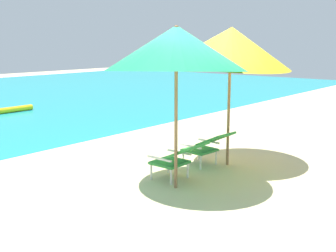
{
  "coord_description": "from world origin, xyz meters",
  "views": [
    {
      "loc": [
        -5.64,
        -4.31,
        2.22
      ],
      "look_at": [
        0.0,
        0.43,
        0.75
      ],
      "focal_mm": 44.97,
      "sensor_mm": 36.0,
      "label": 1
    }
  ],
  "objects_px": {
    "lounge_chair_left": "(178,157)",
    "beach_umbrella_left": "(176,49)",
    "lounge_chair_right": "(207,145)",
    "swim_buoy": "(9,110)",
    "beach_umbrella_right": "(230,47)"
  },
  "relations": [
    {
      "from": "lounge_chair_right",
      "to": "swim_buoy",
      "type": "bearing_deg",
      "value": 84.35
    },
    {
      "from": "swim_buoy",
      "to": "lounge_chair_left",
      "type": "relative_size",
      "value": 1.82
    },
    {
      "from": "swim_buoy",
      "to": "beach_umbrella_left",
      "type": "relative_size",
      "value": 0.54
    },
    {
      "from": "swim_buoy",
      "to": "lounge_chair_right",
      "type": "height_order",
      "value": "lounge_chair_right"
    },
    {
      "from": "lounge_chair_right",
      "to": "beach_umbrella_left",
      "type": "distance_m",
      "value": 2.15
    },
    {
      "from": "lounge_chair_right",
      "to": "beach_umbrella_right",
      "type": "bearing_deg",
      "value": -34.42
    },
    {
      "from": "swim_buoy",
      "to": "lounge_chair_right",
      "type": "xyz_separation_m",
      "value": [
        -0.81,
        -8.23,
        0.31
      ]
    },
    {
      "from": "lounge_chair_left",
      "to": "beach_umbrella_left",
      "type": "bearing_deg",
      "value": -146.73
    },
    {
      "from": "swim_buoy",
      "to": "beach_umbrella_left",
      "type": "xyz_separation_m",
      "value": [
        -2.07,
        -8.52,
        2.03
      ]
    },
    {
      "from": "lounge_chair_right",
      "to": "beach_umbrella_right",
      "type": "height_order",
      "value": "beach_umbrella_right"
    },
    {
      "from": "beach_umbrella_left",
      "to": "beach_umbrella_right",
      "type": "height_order",
      "value": "beach_umbrella_right"
    },
    {
      "from": "lounge_chair_left",
      "to": "beach_umbrella_left",
      "type": "xyz_separation_m",
      "value": [
        -0.28,
        -0.19,
        1.73
      ]
    },
    {
      "from": "lounge_chair_left",
      "to": "lounge_chair_right",
      "type": "relative_size",
      "value": 0.96
    },
    {
      "from": "lounge_chair_left",
      "to": "beach_umbrella_left",
      "type": "distance_m",
      "value": 1.76
    },
    {
      "from": "lounge_chair_left",
      "to": "beach_umbrella_left",
      "type": "height_order",
      "value": "beach_umbrella_left"
    }
  ]
}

